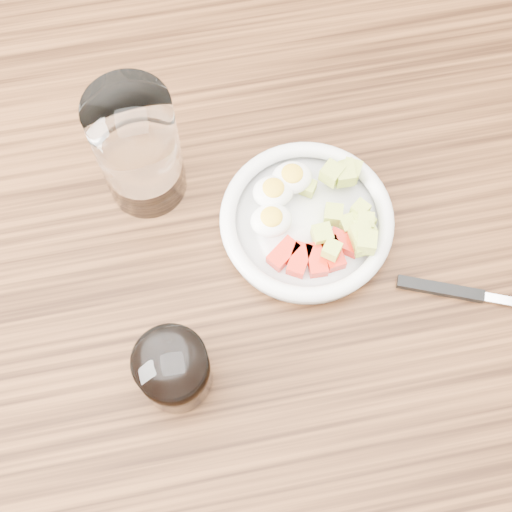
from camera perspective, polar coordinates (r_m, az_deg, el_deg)
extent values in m
plane|color=brown|center=(1.54, 0.44, -11.19)|extent=(4.00, 4.00, 0.00)
cube|color=#573218|center=(0.81, 0.83, -1.80)|extent=(1.50, 0.90, 0.04)
cylinder|color=white|center=(0.81, 4.03, 2.54)|extent=(0.19, 0.19, 0.01)
torus|color=white|center=(0.80, 4.09, 2.96)|extent=(0.20, 0.20, 0.02)
cube|color=red|center=(0.78, 2.20, 0.17)|extent=(0.04, 0.04, 0.02)
cube|color=red|center=(0.78, 3.49, -0.31)|extent=(0.04, 0.04, 0.02)
cube|color=red|center=(0.78, 4.87, -0.31)|extent=(0.02, 0.04, 0.02)
cube|color=red|center=(0.79, 6.12, 0.17)|extent=(0.02, 0.04, 0.02)
cube|color=red|center=(0.79, 7.06, 1.05)|extent=(0.04, 0.04, 0.02)
ellipsoid|color=white|center=(0.80, 1.38, 5.15)|extent=(0.05, 0.04, 0.03)
ellipsoid|color=yellow|center=(0.79, 1.40, 5.48)|extent=(0.03, 0.03, 0.01)
ellipsoid|color=white|center=(0.81, 2.88, 6.27)|extent=(0.05, 0.04, 0.03)
ellipsoid|color=yellow|center=(0.80, 2.92, 6.61)|extent=(0.03, 0.03, 0.01)
ellipsoid|color=white|center=(0.79, 1.24, 2.85)|extent=(0.05, 0.04, 0.03)
ellipsoid|color=yellow|center=(0.78, 1.25, 3.16)|extent=(0.03, 0.03, 0.01)
cube|color=#B8BF49|center=(0.80, 8.65, 2.76)|extent=(0.03, 0.03, 0.02)
cube|color=#B8BF49|center=(0.79, 8.72, 2.70)|extent=(0.02, 0.02, 0.02)
cube|color=#B8BF49|center=(0.80, 7.47, 2.51)|extent=(0.02, 0.02, 0.02)
cube|color=#B8BF49|center=(0.80, 8.35, 3.71)|extent=(0.02, 0.02, 0.02)
cube|color=#B8BF49|center=(0.83, 7.29, 6.90)|extent=(0.02, 0.02, 0.02)
cube|color=#B8BF49|center=(0.82, 4.18, 5.49)|extent=(0.02, 0.02, 0.02)
cube|color=#B8BF49|center=(0.77, 8.81, 1.11)|extent=(0.03, 0.03, 0.02)
cube|color=#B8BF49|center=(0.80, 8.54, 2.26)|extent=(0.02, 0.02, 0.02)
cube|color=#B8BF49|center=(0.79, 8.62, 2.16)|extent=(0.02, 0.02, 0.02)
cube|color=#B8BF49|center=(0.80, 6.21, 3.31)|extent=(0.03, 0.03, 0.02)
cube|color=#B8BF49|center=(0.78, 8.44, 0.76)|extent=(0.02, 0.02, 0.02)
cube|color=#B8BF49|center=(0.81, 7.13, 6.46)|extent=(0.02, 0.02, 0.02)
cube|color=#B8BF49|center=(0.81, 7.63, 6.78)|extent=(0.03, 0.03, 0.02)
cube|color=#B8BF49|center=(0.81, 6.07, 6.59)|extent=(0.03, 0.03, 0.02)
cube|color=#B8BF49|center=(0.78, 8.39, 1.68)|extent=(0.02, 0.02, 0.02)
cube|color=#B8BF49|center=(0.79, 5.31, 1.68)|extent=(0.02, 0.02, 0.02)
cube|color=#B8BF49|center=(0.77, 6.08, 0.50)|extent=(0.02, 0.02, 0.02)
cube|color=black|center=(0.81, 14.53, -2.57)|extent=(0.09, 0.05, 0.01)
cube|color=silver|center=(0.83, 19.60, -3.44)|extent=(0.05, 0.03, 0.00)
cylinder|color=white|center=(0.78, -9.41, 8.42)|extent=(0.09, 0.09, 0.16)
cylinder|color=white|center=(0.72, -6.59, -9.07)|extent=(0.07, 0.07, 0.08)
cylinder|color=black|center=(0.73, -6.58, -9.11)|extent=(0.07, 0.07, 0.07)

